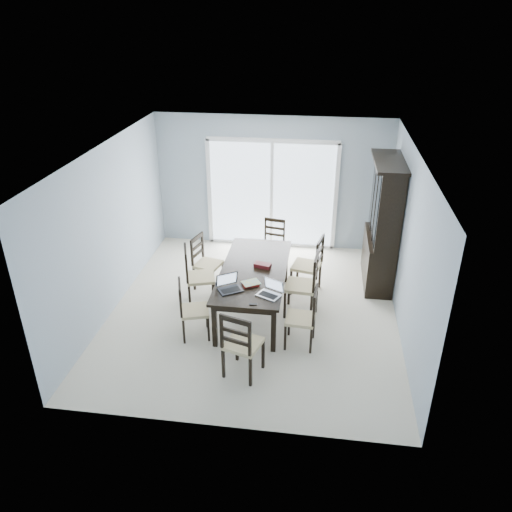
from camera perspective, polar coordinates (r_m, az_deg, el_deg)
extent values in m
plane|color=silver|center=(8.09, -0.24, -6.20)|extent=(5.00, 5.00, 0.00)
plane|color=white|center=(7.01, -0.28, 11.88)|extent=(5.00, 5.00, 0.00)
cube|color=#93A2AF|center=(9.77, 1.84, 8.30)|extent=(4.50, 0.02, 2.60)
cube|color=#93A2AF|center=(8.06, -16.32, 3.03)|extent=(0.02, 5.00, 2.60)
cube|color=#93A2AF|center=(7.51, 17.01, 1.11)|extent=(0.02, 5.00, 2.60)
cube|color=gray|center=(11.18, 2.30, 3.37)|extent=(4.50, 2.00, 0.10)
cube|color=#99999E|center=(11.89, 2.84, 7.93)|extent=(4.50, 0.06, 1.10)
cube|color=black|center=(7.71, -0.25, -1.65)|extent=(1.00, 2.20, 0.04)
cube|color=black|center=(7.74, -0.25, -2.04)|extent=(0.88, 2.08, 0.10)
cube|color=black|center=(7.15, -4.75, -7.96)|extent=(0.07, 0.07, 0.69)
cube|color=black|center=(7.03, 2.02, -8.52)|extent=(0.07, 0.07, 0.69)
cube|color=black|center=(8.83, -2.03, -0.58)|extent=(0.07, 0.07, 0.69)
cube|color=black|center=(8.73, 3.41, -0.93)|extent=(0.07, 0.07, 0.69)
cube|color=black|center=(8.96, 13.74, -0.37)|extent=(0.45, 1.30, 0.85)
cube|color=black|center=(8.54, 14.73, 6.04)|extent=(0.38, 1.30, 1.30)
cube|color=black|center=(8.33, 15.06, 10.39)|extent=(0.50, 1.38, 0.05)
cube|color=black|center=(8.13, 13.63, 5.09)|extent=(0.02, 0.36, 1.18)
cube|color=black|center=(8.52, 13.42, 6.14)|extent=(0.02, 0.36, 1.18)
cube|color=black|center=(8.91, 13.23, 7.09)|extent=(0.02, 0.36, 1.18)
cube|color=silver|center=(9.83, 1.80, 6.88)|extent=(2.40, 0.02, 2.10)
cube|color=white|center=(9.50, 1.89, 13.04)|extent=(2.52, 0.05, 0.08)
cube|color=white|center=(9.82, 1.79, 6.85)|extent=(0.06, 0.05, 2.10)
cube|color=white|center=(10.21, 1.71, 1.45)|extent=(2.52, 0.05, 0.05)
cube|color=black|center=(7.62, -8.34, -7.01)|extent=(0.04, 0.04, 0.40)
cube|color=black|center=(7.33, -8.25, -8.55)|extent=(0.04, 0.04, 0.40)
cube|color=black|center=(7.63, -5.65, -6.81)|extent=(0.04, 0.04, 0.40)
cube|color=black|center=(7.33, -5.45, -8.34)|extent=(0.04, 0.04, 0.40)
cube|color=#D1B88B|center=(7.35, -7.02, -6.22)|extent=(0.49, 0.49, 0.05)
cube|color=black|center=(8.38, -7.70, -3.38)|extent=(0.05, 0.05, 0.45)
cube|color=black|center=(8.04, -7.58, -4.80)|extent=(0.05, 0.05, 0.45)
cube|color=black|center=(8.39, -4.99, -3.18)|extent=(0.05, 0.05, 0.45)
cube|color=black|center=(8.05, -4.75, -4.58)|extent=(0.05, 0.05, 0.45)
cube|color=#D1B88B|center=(8.09, -6.35, -2.45)|extent=(0.55, 0.55, 0.05)
cube|color=black|center=(8.88, -5.89, -1.55)|extent=(0.04, 0.04, 0.42)
cube|color=black|center=(8.60, -7.07, -2.62)|extent=(0.04, 0.04, 0.42)
cube|color=black|center=(8.72, -3.78, -2.02)|extent=(0.04, 0.04, 0.42)
cube|color=black|center=(8.44, -4.90, -3.12)|extent=(0.04, 0.04, 0.42)
cube|color=#D1B88B|center=(8.55, -5.48, -0.96)|extent=(0.50, 0.50, 0.05)
cube|color=black|center=(7.11, 6.30, -9.63)|extent=(0.04, 0.04, 0.41)
cube|color=black|center=(7.41, 6.61, -7.98)|extent=(0.04, 0.04, 0.41)
cube|color=black|center=(7.14, 3.36, -9.31)|extent=(0.04, 0.04, 0.41)
cube|color=black|center=(7.43, 3.80, -7.69)|extent=(0.04, 0.04, 0.41)
cube|color=#D1B88B|center=(7.14, 5.09, -7.14)|extent=(0.43, 0.43, 0.05)
cube|color=black|center=(7.75, 6.32, -5.96)|extent=(0.04, 0.04, 0.46)
cube|color=black|center=(8.10, 6.65, -4.42)|extent=(0.04, 0.04, 0.46)
cube|color=black|center=(7.79, 3.32, -5.64)|extent=(0.04, 0.04, 0.46)
cube|color=black|center=(8.14, 3.78, -4.12)|extent=(0.04, 0.04, 0.46)
cube|color=#D1B88B|center=(7.81, 5.09, -3.41)|extent=(0.49, 0.49, 0.05)
cube|color=black|center=(8.33, 6.66, -3.51)|extent=(0.04, 0.04, 0.45)
cube|color=black|center=(8.67, 7.31, -2.24)|extent=(0.04, 0.04, 0.45)
cube|color=black|center=(8.41, 4.02, -3.04)|extent=(0.04, 0.04, 0.45)
cube|color=black|center=(8.75, 4.77, -1.81)|extent=(0.04, 0.04, 0.45)
cube|color=#D1B88B|center=(8.42, 5.77, -1.14)|extent=(0.53, 0.53, 0.05)
cube|color=black|center=(6.67, -3.75, -12.17)|extent=(0.05, 0.05, 0.44)
cube|color=black|center=(6.53, -0.64, -13.12)|extent=(0.05, 0.05, 0.44)
cube|color=black|center=(6.94, -2.18, -10.33)|extent=(0.05, 0.05, 0.44)
cube|color=black|center=(6.81, 0.82, -11.19)|extent=(0.05, 0.05, 0.44)
cube|color=#D1B88B|center=(6.58, -1.46, -9.99)|extent=(0.54, 0.54, 0.05)
cube|color=black|center=(9.35, 3.14, 0.09)|extent=(0.04, 0.04, 0.41)
cube|color=black|center=(9.45, 1.05, 0.43)|extent=(0.04, 0.04, 0.41)
cube|color=black|center=(9.04, 2.48, -0.88)|extent=(0.04, 0.04, 0.41)
cube|color=black|center=(9.14, 0.33, -0.53)|extent=(0.04, 0.04, 0.41)
cube|color=#D1B88B|center=(9.14, 1.77, 1.06)|extent=(0.47, 0.47, 0.05)
cube|color=black|center=(7.15, -2.94, -3.91)|extent=(0.40, 0.37, 0.02)
cube|color=silver|center=(7.10, -2.96, -3.12)|extent=(0.26, 0.19, 0.17)
cube|color=#B1B1B3|center=(7.02, 1.47, -4.51)|extent=(0.39, 0.34, 0.02)
cube|color=silver|center=(6.97, 1.48, -3.74)|extent=(0.27, 0.16, 0.17)
cube|color=maroon|center=(7.29, -0.65, -3.20)|extent=(0.28, 0.25, 0.03)
cube|color=gold|center=(7.27, -0.57, -3.06)|extent=(0.31, 0.30, 0.01)
cube|color=black|center=(6.83, -0.33, -5.52)|extent=(0.11, 0.06, 0.01)
cube|color=#4F0F14|center=(7.75, 0.75, -1.08)|extent=(0.28, 0.19, 0.06)
cube|color=maroon|center=(10.99, 0.52, 5.72)|extent=(1.98, 1.81, 0.88)
cube|color=gray|center=(10.82, 0.53, 8.05)|extent=(2.03, 1.87, 0.06)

